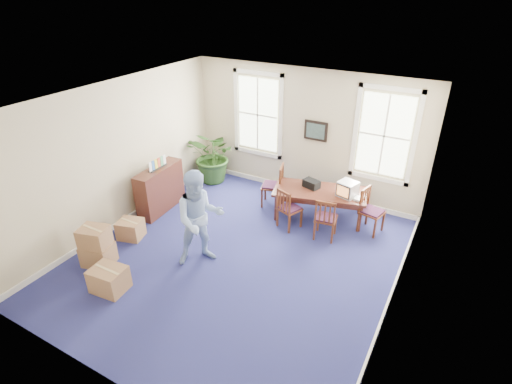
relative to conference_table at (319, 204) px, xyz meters
The scene contains 25 objects.
floor 2.44m from the conference_table, 110.73° to the right, with size 6.50×6.50×0.00m, color navy.
ceiling 3.73m from the conference_table, 110.73° to the right, with size 6.50×6.50×0.00m, color white.
wall_back 1.81m from the conference_table, 130.71° to the left, with size 6.50×6.50×0.00m, color #C4B594.
wall_front 5.71m from the conference_table, 98.82° to the right, with size 6.50×6.50×0.00m, color #C4B594.
wall_left 4.64m from the conference_table, 149.64° to the right, with size 6.50×6.50×0.00m, color #C4B594.
wall_right 3.35m from the conference_table, 46.45° to the right, with size 6.50×6.50×0.00m, color #C4B594.
baseboard_back 1.32m from the conference_table, 131.58° to the left, with size 6.00×0.04×0.12m, color white.
baseboard_left 4.45m from the conference_table, 149.45° to the right, with size 0.04×6.50×0.12m, color white.
baseboard_right 3.11m from the conference_table, 46.85° to the right, with size 0.04×6.50×0.12m, color white.
window_left 2.82m from the conference_table, 155.70° to the left, with size 1.40×0.12×2.20m, color white, non-canonical shape.
window_right 2.10m from the conference_table, 42.93° to the left, with size 1.40×0.12×2.20m, color white, non-canonical shape.
wall_picture 1.77m from the conference_table, 120.45° to the left, with size 0.58×0.06×0.48m, color black, non-canonical shape.
conference_table is the anchor object (origin of this frame).
crt_tv 0.81m from the conference_table, ahead, with size 0.38×0.41×0.34m, color #B7B7BC, non-canonical shape.
game_console 0.97m from the conference_table, ahead, with size 0.16×0.21×0.05m, color white.
equipment_bag 0.51m from the conference_table, 168.69° to the left, with size 0.37×0.24×0.18m, color black.
chair_near_left 0.84m from the conference_table, 120.96° to the right, with size 0.44×0.44×0.97m, color brown, non-canonical shape.
chair_near_right 0.84m from the conference_table, 59.04° to the right, with size 0.44×0.44×0.99m, color brown, non-canonical shape.
chair_end_left 1.24m from the conference_table, behind, with size 0.48×0.48×1.07m, color brown, non-canonical shape.
chair_end_right 1.24m from the conference_table, ahead, with size 0.46×0.46×1.02m, color brown, non-canonical shape.
man 3.07m from the conference_table, 118.27° to the right, with size 0.95×0.74×1.95m, color #9BB8ED.
credenza 3.78m from the conference_table, 156.70° to the right, with size 0.40×1.39×1.09m, color #492117.
brochure_rack 3.85m from the conference_table, 156.58° to the right, with size 0.10×0.59×0.26m, color #99999E, non-canonical shape.
potted_plant 3.23m from the conference_table, behind, with size 1.34×1.16×1.49m, color #274B1B.
cardboard_boxes 4.66m from the conference_table, 128.86° to the right, with size 1.52×1.52×0.87m, color #A2734C, non-canonical shape.
Camera 1 is at (3.47, -5.48, 4.99)m, focal length 28.00 mm.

